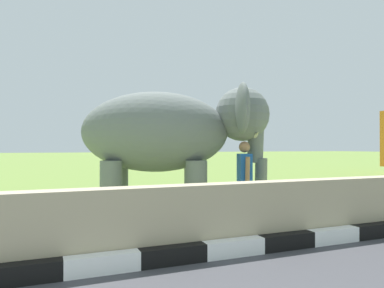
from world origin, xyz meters
TOP-DOWN VIEW (x-y plane):
  - barrier_parapet at (2.00, 4.23)m, footprint 28.00×0.36m
  - elephant at (2.86, 6.71)m, footprint 4.07×3.05m
  - person_handler at (4.16, 5.93)m, footprint 0.35×0.66m

SIDE VIEW (x-z plane):
  - barrier_parapet at x=2.00m, z-range 0.00..1.00m
  - person_handler at x=4.16m, z-range 0.10..1.75m
  - elephant at x=2.86m, z-range 0.41..3.24m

